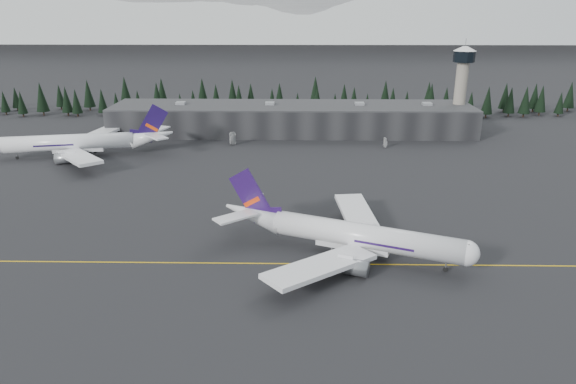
{
  "coord_description": "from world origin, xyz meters",
  "views": [
    {
      "loc": [
        2.2,
        -103.62,
        53.67
      ],
      "look_at": [
        0.0,
        20.0,
        9.0
      ],
      "focal_mm": 32.0,
      "sensor_mm": 36.0,
      "label": 1
    }
  ],
  "objects_px": {
    "gse_vehicle_a": "(233,143)",
    "control_tower": "(462,80)",
    "terminal": "(292,119)",
    "jet_main": "(343,233)",
    "gse_vehicle_b": "(385,146)",
    "jet_parked": "(85,142)"
  },
  "relations": [
    {
      "from": "jet_main",
      "to": "jet_parked",
      "type": "bearing_deg",
      "value": 160.01
    },
    {
      "from": "jet_parked",
      "to": "gse_vehicle_b",
      "type": "bearing_deg",
      "value": 175.83
    },
    {
      "from": "gse_vehicle_a",
      "to": "control_tower",
      "type": "bearing_deg",
      "value": -7.45
    },
    {
      "from": "control_tower",
      "to": "jet_parked",
      "type": "relative_size",
      "value": 0.58
    },
    {
      "from": "jet_main",
      "to": "gse_vehicle_a",
      "type": "relative_size",
      "value": 10.43
    },
    {
      "from": "jet_main",
      "to": "jet_parked",
      "type": "distance_m",
      "value": 121.67
    },
    {
      "from": "control_tower",
      "to": "gse_vehicle_b",
      "type": "relative_size",
      "value": 8.97
    },
    {
      "from": "jet_main",
      "to": "gse_vehicle_b",
      "type": "relative_size",
      "value": 13.82
    },
    {
      "from": "jet_main",
      "to": "gse_vehicle_a",
      "type": "bearing_deg",
      "value": 132.35
    },
    {
      "from": "gse_vehicle_a",
      "to": "jet_main",
      "type": "bearing_deg",
      "value": -91.42
    },
    {
      "from": "terminal",
      "to": "gse_vehicle_b",
      "type": "bearing_deg",
      "value": -34.43
    },
    {
      "from": "control_tower",
      "to": "gse_vehicle_b",
      "type": "height_order",
      "value": "control_tower"
    },
    {
      "from": "jet_parked",
      "to": "gse_vehicle_b",
      "type": "xyz_separation_m",
      "value": [
        116.21,
        14.55,
        -4.69
      ]
    },
    {
      "from": "jet_parked",
      "to": "gse_vehicle_a",
      "type": "bearing_deg",
      "value": -173.14
    },
    {
      "from": "jet_main",
      "to": "gse_vehicle_b",
      "type": "bearing_deg",
      "value": 96.79
    },
    {
      "from": "jet_parked",
      "to": "control_tower",
      "type": "bearing_deg",
      "value": -175.37
    },
    {
      "from": "terminal",
      "to": "jet_main",
      "type": "relative_size",
      "value": 2.76
    },
    {
      "from": "control_tower",
      "to": "gse_vehicle_a",
      "type": "distance_m",
      "value": 105.19
    },
    {
      "from": "terminal",
      "to": "gse_vehicle_a",
      "type": "height_order",
      "value": "terminal"
    },
    {
      "from": "terminal",
      "to": "jet_parked",
      "type": "height_order",
      "value": "jet_parked"
    },
    {
      "from": "control_tower",
      "to": "gse_vehicle_b",
      "type": "xyz_separation_m",
      "value": [
        -36.88,
        -29.14,
        -22.69
      ]
    },
    {
      "from": "control_tower",
      "to": "gse_vehicle_b",
      "type": "distance_m",
      "value": 52.19
    }
  ]
}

